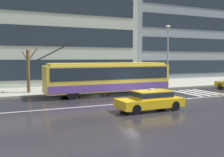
# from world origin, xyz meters

# --- Properties ---
(ground_plane) EXTENTS (160.00, 160.00, 0.00)m
(ground_plane) POSITION_xyz_m (0.00, 0.00, 0.00)
(ground_plane) COLOR #272329
(sidewalk_slab) EXTENTS (80.00, 10.00, 0.14)m
(sidewalk_slab) POSITION_xyz_m (0.00, 9.87, 0.07)
(sidewalk_slab) COLOR gray
(sidewalk_slab) RESTS_ON ground_plane
(crosswalk_stripe_edge_near) EXTENTS (0.44, 4.40, 0.01)m
(crosswalk_stripe_edge_near) POSITION_xyz_m (5.97, 1.43, 0.00)
(crosswalk_stripe_edge_near) COLOR beige
(crosswalk_stripe_edge_near) RESTS_ON ground_plane
(crosswalk_stripe_inner_a) EXTENTS (0.44, 4.40, 0.01)m
(crosswalk_stripe_inner_a) POSITION_xyz_m (6.87, 1.43, 0.00)
(crosswalk_stripe_inner_a) COLOR beige
(crosswalk_stripe_inner_a) RESTS_ON ground_plane
(crosswalk_stripe_center) EXTENTS (0.44, 4.40, 0.01)m
(crosswalk_stripe_center) POSITION_xyz_m (7.77, 1.43, 0.00)
(crosswalk_stripe_center) COLOR beige
(crosswalk_stripe_center) RESTS_ON ground_plane
(crosswalk_stripe_inner_b) EXTENTS (0.44, 4.40, 0.01)m
(crosswalk_stripe_inner_b) POSITION_xyz_m (8.67, 1.43, 0.00)
(crosswalk_stripe_inner_b) COLOR beige
(crosswalk_stripe_inner_b) RESTS_ON ground_plane
(lane_centre_line) EXTENTS (72.00, 0.14, 0.01)m
(lane_centre_line) POSITION_xyz_m (0.00, -1.20, 0.00)
(lane_centre_line) COLOR silver
(lane_centre_line) RESTS_ON ground_plane
(trolleybus) EXTENTS (12.33, 2.66, 5.19)m
(trolleybus) POSITION_xyz_m (-1.21, 3.27, 1.60)
(trolleybus) COLOR yellow
(trolleybus) RESTS_ON ground_plane
(taxi_oncoming_near) EXTENTS (4.31, 1.80, 1.39)m
(taxi_oncoming_near) POSITION_xyz_m (-1.25, -3.95, 0.70)
(taxi_oncoming_near) COLOR yellow
(taxi_oncoming_near) RESTS_ON ground_plane
(bus_shelter) EXTENTS (4.05, 1.82, 2.54)m
(bus_shelter) POSITION_xyz_m (-2.61, 6.37, 2.07)
(bus_shelter) COLOR gray
(bus_shelter) RESTS_ON sidewalk_slab
(pedestrian_at_shelter) EXTENTS (0.41, 0.41, 1.63)m
(pedestrian_at_shelter) POSITION_xyz_m (0.12, 7.00, 1.10)
(pedestrian_at_shelter) COLOR black
(pedestrian_at_shelter) RESTS_ON sidewalk_slab
(pedestrian_approaching_curb) EXTENTS (0.41, 0.41, 1.66)m
(pedestrian_approaching_curb) POSITION_xyz_m (-3.20, 6.06, 1.12)
(pedestrian_approaching_curb) COLOR black
(pedestrian_approaching_curb) RESTS_ON sidewalk_slab
(pedestrian_walking_past) EXTENTS (1.40, 1.40, 2.01)m
(pedestrian_walking_past) POSITION_xyz_m (-4.93, 6.93, 1.77)
(pedestrian_walking_past) COLOR navy
(pedestrian_walking_past) RESTS_ON sidewalk_slab
(pedestrian_waiting_by_pole) EXTENTS (1.53, 1.53, 2.01)m
(pedestrian_waiting_by_pole) POSITION_xyz_m (2.47, 6.04, 1.77)
(pedestrian_waiting_by_pole) COLOR navy
(pedestrian_waiting_by_pole) RESTS_ON sidewalk_slab
(street_lamp) EXTENTS (0.60, 0.32, 6.76)m
(street_lamp) POSITION_xyz_m (6.75, 5.54, 4.13)
(street_lamp) COLOR #93919B
(street_lamp) RESTS_ON sidewalk_slab
(street_tree_bare) EXTENTS (1.45, 1.27, 4.20)m
(street_tree_bare) POSITION_xyz_m (-7.78, 6.87, 2.40)
(street_tree_bare) COLOR brown
(street_tree_bare) RESTS_ON sidewalk_slab
(office_tower_corner_right) EXTENTS (25.48, 13.62, 24.96)m
(office_tower_corner_right) POSITION_xyz_m (20.56, 21.19, 12.49)
(office_tower_corner_right) COLOR gray
(office_tower_corner_right) RESTS_ON ground_plane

